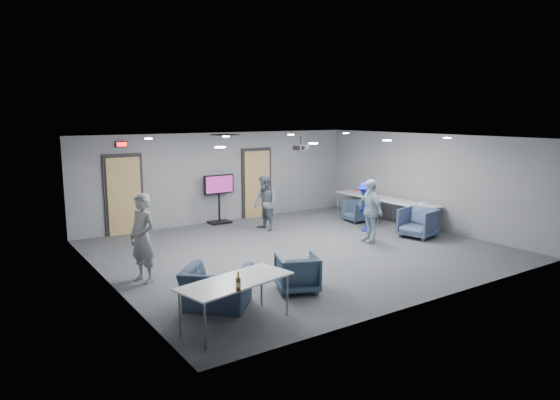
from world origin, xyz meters
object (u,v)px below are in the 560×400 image
person_a (143,238)px  person_b (265,203)px  projector (301,147)px  chair_front_a (297,273)px  table_front_left (236,283)px  bottle_front (238,284)px  chair_front_b (217,288)px  chair_right_a (357,211)px  chair_right_b (418,223)px  person_d (365,206)px  table_right_b (408,204)px  table_right_a (362,195)px  tv_stand (219,196)px  person_c (370,211)px  bottle_right (370,192)px

person_a → person_b: (4.31, 2.40, -0.10)m
person_b → projector: size_ratio=4.42×
chair_front_a → projector: (2.35, 3.12, 2.06)m
chair_front_a → table_front_left: bearing=45.4°
chair_front_a → bottle_front: (-1.88, -1.16, 0.49)m
projector → chair_front_b: bearing=-150.1°
chair_right_a → person_b: bearing=-94.6°
chair_right_b → bottle_front: size_ratio=3.00×
person_d → table_right_b: 1.36m
chair_front_b → table_right_a: 8.48m
person_a → person_b: person_a is taller
tv_stand → table_right_b: bearing=-39.9°
table_right_b → person_c: bearing=106.0°
person_a → chair_front_b: size_ratio=1.63×
table_right_b → bottle_right: bearing=-4.1°
bottle_front → projector: projector is taller
person_a → bottle_front: person_a is taller
person_a → bottle_right: size_ratio=7.50×
chair_front_a → table_front_left: table_front_left is taller
person_d → tv_stand: bearing=-104.5°
table_front_left → bottle_front: 0.50m
tv_stand → bottle_right: bearing=-23.4°
chair_right_a → chair_front_a: bearing=-45.7°
projector → bottle_right: bearing=8.8°
tv_stand → chair_front_b: bearing=-117.4°
person_b → table_front_left: 6.44m
person_d → table_right_a: bearing=171.9°
table_front_left → bottle_right: size_ratio=8.35×
chair_right_a → table_right_b: table_right_b is taller
person_c → chair_right_b: size_ratio=1.88×
chair_front_b → bottle_front: 1.37m
chair_right_a → chair_front_b: chair_front_b is taller
person_d → chair_front_b: bearing=-32.7°
person_b → projector: bearing=7.3°
bottle_front → bottle_right: (7.71, 5.29, -0.02)m
person_c → table_right_b: bearing=115.3°
person_c → chair_right_b: person_c is taller
person_a → bottle_front: size_ratio=6.09×
table_front_left → projector: (4.03, 3.84, 1.72)m
person_c → table_right_b: (2.06, 0.59, -0.12)m
person_c → chair_front_a: bearing=-53.3°
person_a → person_c: size_ratio=1.08×
chair_front_a → table_right_a: (5.71, 4.38, 0.34)m
person_d → table_right_a: size_ratio=0.77×
bottle_front → projector: size_ratio=0.82×
table_right_b → chair_front_b: bearing=108.0°
person_a → chair_front_a: (2.19, -2.08, -0.53)m
table_right_b → bottle_right: 1.67m
chair_front_a → projector: bearing=-104.6°
bottle_right → person_d: bearing=-138.2°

